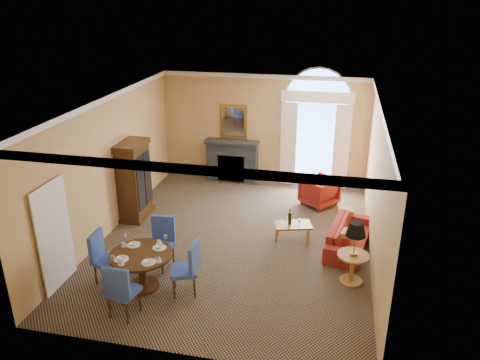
% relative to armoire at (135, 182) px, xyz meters
% --- Properties ---
extents(ground, '(7.50, 7.50, 0.00)m').
position_rel_armoire_xyz_m(ground, '(2.72, -0.68, -0.95)').
color(ground, '#111738').
rests_on(ground, ground).
extents(room_envelope, '(6.04, 7.52, 3.45)m').
position_rel_armoire_xyz_m(room_envelope, '(2.69, -0.01, 1.56)').
color(room_envelope, tan).
rests_on(room_envelope, ground).
extents(armoire, '(0.57, 1.00, 1.97)m').
position_rel_armoire_xyz_m(armoire, '(0.00, 0.00, 0.00)').
color(armoire, '#321C0B').
rests_on(armoire, ground).
extents(dining_table, '(1.19, 1.19, 0.95)m').
position_rel_armoire_xyz_m(dining_table, '(1.39, -2.86, -0.39)').
color(dining_table, '#321C0B').
rests_on(dining_table, ground).
extents(dining_chair_north, '(0.59, 0.59, 1.08)m').
position_rel_armoire_xyz_m(dining_chair_north, '(1.46, -2.01, -0.33)').
color(dining_chair_north, '#2949A1').
rests_on(dining_chair_north, ground).
extents(dining_chair_south, '(0.57, 0.57, 1.08)m').
position_rel_armoire_xyz_m(dining_chair_south, '(1.40, -3.80, -0.33)').
color(dining_chair_south, '#2949A1').
rests_on(dining_chair_south, ground).
extents(dining_chair_east, '(0.61, 0.61, 1.08)m').
position_rel_armoire_xyz_m(dining_chair_east, '(2.33, -2.85, -0.33)').
color(dining_chair_east, '#2949A1').
rests_on(dining_chair_east, ground).
extents(dining_chair_west, '(0.62, 0.62, 1.08)m').
position_rel_armoire_xyz_m(dining_chair_west, '(0.59, -2.86, -0.33)').
color(dining_chair_west, '#2949A1').
rests_on(dining_chair_west, ground).
extents(sofa, '(1.10, 2.04, 0.57)m').
position_rel_armoire_xyz_m(sofa, '(5.27, -0.44, -0.67)').
color(sofa, maroon).
rests_on(sofa, ground).
extents(armchair, '(1.17, 1.16, 0.76)m').
position_rel_armoire_xyz_m(armchair, '(4.47, 1.70, -0.57)').
color(armchair, maroon).
rests_on(armchair, ground).
extents(coffee_table, '(0.93, 0.68, 0.81)m').
position_rel_armoire_xyz_m(coffee_table, '(4.00, -0.43, -0.54)').
color(coffee_table, '#AD7734').
rests_on(coffee_table, ground).
extents(side_table, '(0.62, 0.62, 1.28)m').
position_rel_armoire_xyz_m(side_table, '(5.32, -1.82, -0.13)').
color(side_table, '#AD7734').
rests_on(side_table, ground).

